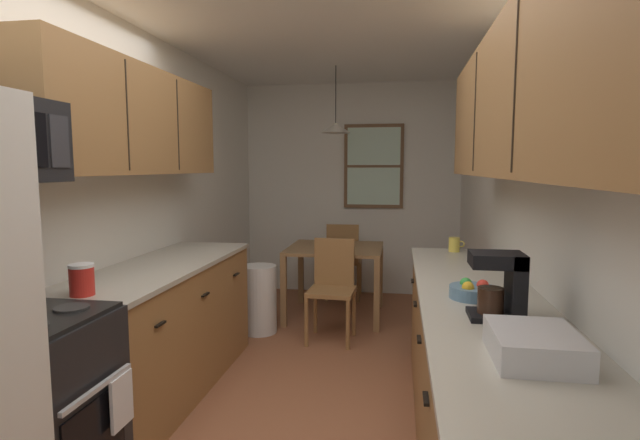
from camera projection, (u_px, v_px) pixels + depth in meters
ground_plane at (315, 382)px, 3.50m from camera, size 12.00×12.00×0.00m
wall_left at (135, 204)px, 3.58m from camera, size 0.10×9.00×2.55m
wall_right at (519, 209)px, 3.15m from camera, size 0.10×9.00×2.55m
wall_back at (352, 190)px, 5.97m from camera, size 4.40×0.10×2.55m
ceiling_slab at (314, 10)px, 3.22m from camera, size 4.40×9.00×0.08m
stove_range at (28, 417)px, 2.10m from camera, size 0.66×0.59×1.10m
counter_left at (163, 328)px, 3.31m from camera, size 0.64×1.89×0.90m
upper_cabinets_left at (132, 121)px, 3.14m from camera, size 0.33×1.97×0.69m
counter_right at (483, 392)px, 2.37m from camera, size 0.64×3.16×0.90m
upper_cabinets_right at (529, 100)px, 2.15m from camera, size 0.33×2.84×0.69m
dining_table at (335, 257)px, 5.00m from camera, size 0.95×0.89×0.73m
dining_chair_near at (332, 284)px, 4.36m from camera, size 0.42×0.42×0.90m
dining_chair_far at (343, 257)px, 5.65m from camera, size 0.41×0.41×0.90m
pendant_light at (336, 128)px, 4.86m from camera, size 0.30×0.30×0.66m
back_window at (374, 166)px, 5.82m from camera, size 0.71×0.05×1.00m
trash_bin at (259, 299)px, 4.54m from camera, size 0.33×0.33×0.64m
storage_canister at (82, 280)px, 2.45m from camera, size 0.12×0.12×0.16m
dish_towel at (122, 401)px, 2.18m from camera, size 0.02×0.16×0.24m
coffee_maker at (503, 284)px, 2.06m from camera, size 0.22×0.18×0.29m
mug_by_coffeemaker at (454, 245)px, 3.73m from camera, size 0.12×0.08×0.11m
fruit_bowl at (472, 291)px, 2.40m from camera, size 0.23×0.23×0.09m
dish_rack at (534, 345)px, 1.63m from camera, size 0.28×0.34×0.10m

